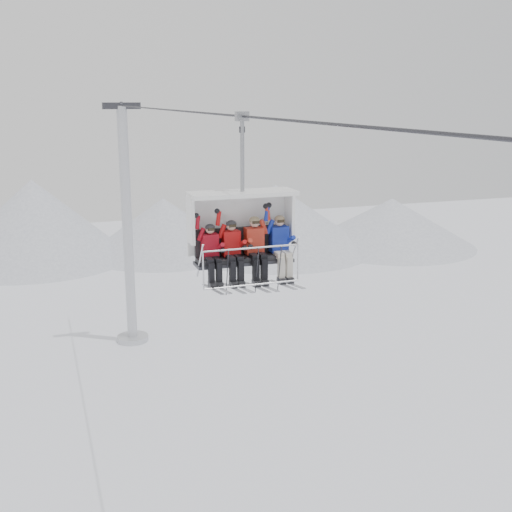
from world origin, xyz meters
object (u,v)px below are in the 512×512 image
object	(u,v)px
skier_far_left	(211,252)
skier_center_left	(232,249)
skier_far_right	(280,245)
lift_tower_right	(128,244)
chairlift_carrier	(241,225)
skier_center_right	(256,246)

from	to	relation	value
skier_far_left	skier_center_left	distance (m)	0.52
skier_far_left	skier_center_left	size ratio (longest dim) A/B	1.00
skier_far_left	skier_center_left	world-z (taller)	skier_center_left
skier_far_left	skier_far_right	world-z (taller)	skier_far_right
lift_tower_right	skier_center_left	distance (m)	21.65
lift_tower_right	skier_center_left	xyz separation A→B (m)	(-0.31, -21.19, 4.43)
chairlift_carrier	skier_far_right	distance (m)	1.07
skier_center_left	skier_center_right	size ratio (longest dim) A/B	0.98
skier_far_left	skier_center_right	size ratio (longest dim) A/B	0.98
skier_center_left	skier_center_right	bearing A→B (deg)	0.63
chairlift_carrier	skier_far_right	bearing A→B (deg)	-18.52
lift_tower_right	skier_far_right	size ratio (longest dim) A/B	7.93
lift_tower_right	chairlift_carrier	size ratio (longest dim) A/B	3.38
chairlift_carrier	skier_far_left	size ratio (longest dim) A/B	2.36
lift_tower_right	skier_center_right	bearing A→B (deg)	-89.27
lift_tower_right	skier_far_left	distance (m)	21.67
skier_center_left	skier_far_right	xyz separation A→B (m)	(1.22, 0.00, 0.02)
lift_tower_right	skier_center_right	distance (m)	21.65
skier_center_right	skier_far_right	size ratio (longest dim) A/B	1.01
skier_far_right	skier_center_left	bearing A→B (deg)	-179.78
skier_center_left	skier_far_right	distance (m)	1.22
skier_center_left	skier_center_right	distance (m)	0.58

